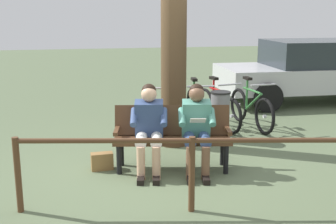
{
  "coord_description": "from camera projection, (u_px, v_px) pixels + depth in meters",
  "views": [
    {
      "loc": [
        1.01,
        5.56,
        2.16
      ],
      "look_at": [
        -0.19,
        -0.32,
        0.75
      ],
      "focal_mm": 46.49,
      "sensor_mm": 36.0,
      "label": 1
    }
  ],
  "objects": [
    {
      "name": "person_companion",
      "position": [
        149.0,
        125.0,
        5.82
      ],
      "size": [
        0.54,
        0.81,
        1.2
      ],
      "rotation": [
        0.0,
        0.0,
        -0.19
      ],
      "color": "#334772",
      "rests_on": "ground"
    },
    {
      "name": "parked_car",
      "position": [
        310.0,
        70.0,
        10.4
      ],
      "size": [
        4.25,
        2.11,
        1.47
      ],
      "rotation": [
        0.0,
        0.0,
        -0.03
      ],
      "color": "silver",
      "rests_on": "ground"
    },
    {
      "name": "litter_bin",
      "position": [
        220.0,
        116.0,
        7.3
      ],
      "size": [
        0.34,
        0.34,
        0.84
      ],
      "color": "slate",
      "rests_on": "ground"
    },
    {
      "name": "bench",
      "position": [
        172.0,
        133.0,
        6.02
      ],
      "size": [
        1.66,
        0.77,
        0.87
      ],
      "rotation": [
        0.0,
        0.0,
        -0.19
      ],
      "color": "#51331E",
      "rests_on": "ground"
    },
    {
      "name": "handbag",
      "position": [
        102.0,
        161.0,
        6.02
      ],
      "size": [
        0.31,
        0.16,
        0.24
      ],
      "primitive_type": "cube",
      "rotation": [
        0.0,
        0.0,
        0.07
      ],
      "color": "olive",
      "rests_on": "ground"
    },
    {
      "name": "person_reading",
      "position": [
        197.0,
        125.0,
        5.83
      ],
      "size": [
        0.54,
        0.81,
        1.2
      ],
      "rotation": [
        0.0,
        0.0,
        -0.19
      ],
      "color": "#4C8C7A",
      "rests_on": "ground"
    },
    {
      "name": "bicycle_purple",
      "position": [
        165.0,
        113.0,
        7.82
      ],
      "size": [
        0.61,
        1.63,
        0.94
      ],
      "rotation": [
        0.0,
        0.0,
        1.29
      ],
      "color": "black",
      "rests_on": "ground"
    },
    {
      "name": "ground_plane",
      "position": [
        159.0,
        171.0,
        6.0
      ],
      "size": [
        40.0,
        40.0,
        0.0
      ],
      "primitive_type": "plane",
      "color": "#566647"
    },
    {
      "name": "bicycle_black",
      "position": [
        218.0,
        109.0,
        8.16
      ],
      "size": [
        0.51,
        1.66,
        0.94
      ],
      "rotation": [
        0.0,
        0.0,
        1.76
      ],
      "color": "black",
      "rests_on": "ground"
    },
    {
      "name": "tree_trunk",
      "position": [
        174.0,
        44.0,
        6.79
      ],
      "size": [
        0.4,
        0.4,
        3.29
      ],
      "primitive_type": "cylinder",
      "color": "#4C3823",
      "rests_on": "ground"
    },
    {
      "name": "bicycle_silver",
      "position": [
        196.0,
        111.0,
        8.0
      ],
      "size": [
        0.48,
        1.68,
        0.94
      ],
      "rotation": [
        0.0,
        0.0,
        1.5
      ],
      "color": "black",
      "rests_on": "ground"
    },
    {
      "name": "railing_fence",
      "position": [
        192.0,
        158.0,
        4.66
      ],
      "size": [
        3.76,
        0.79,
        0.85
      ],
      "rotation": [
        0.0,
        0.0,
        -0.19
      ],
      "color": "#51331E",
      "rests_on": "ground"
    },
    {
      "name": "bicycle_blue",
      "position": [
        251.0,
        109.0,
        8.14
      ],
      "size": [
        0.48,
        1.68,
        0.94
      ],
      "rotation": [
        0.0,
        0.0,
        1.67
      ],
      "color": "black",
      "rests_on": "ground"
    }
  ]
}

